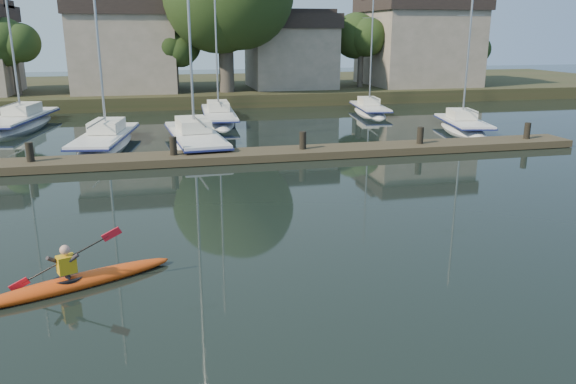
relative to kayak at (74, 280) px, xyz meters
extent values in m
plane|color=black|center=(5.68, -1.46, -0.18)|extent=(160.00, 160.00, 0.00)
ellipsoid|color=#DA4C10|center=(0.02, 0.01, -0.08)|extent=(4.51, 2.45, 0.35)
cylinder|color=black|center=(-0.12, -0.05, 0.04)|extent=(0.92, 0.92, 0.09)
imported|color=#2D282B|center=(-0.12, -0.05, 0.41)|extent=(0.37, 0.43, 1.01)
cube|color=#C29312|center=(-0.12, -0.05, 0.42)|extent=(0.48, 0.42, 0.41)
sphere|color=tan|center=(-0.12, -0.05, 0.77)|extent=(0.23, 0.23, 0.23)
cube|color=#443A27|center=(5.68, 12.54, 0.02)|extent=(34.00, 2.00, 0.35)
cylinder|color=black|center=(-3.32, 12.54, 0.12)|extent=(0.32, 0.32, 1.80)
cylinder|color=black|center=(2.68, 12.54, 0.12)|extent=(0.32, 0.32, 1.80)
cylinder|color=black|center=(8.68, 12.54, 0.12)|extent=(0.32, 0.32, 1.80)
cylinder|color=black|center=(14.68, 12.54, 0.12)|extent=(0.32, 0.32, 1.80)
cylinder|color=black|center=(20.68, 12.54, 0.12)|extent=(0.32, 0.32, 1.80)
ellipsoid|color=white|center=(-0.66, 17.47, -0.55)|extent=(3.56, 9.10, 1.98)
cube|color=white|center=(-0.66, 17.47, 0.39)|extent=(3.21, 7.51, 0.15)
cube|color=navy|center=(-0.66, 17.47, 0.31)|extent=(3.32, 7.69, 0.08)
cube|color=silver|center=(-0.57, 17.99, 0.78)|extent=(1.83, 2.68, 0.57)
cylinder|color=#9EA0A5|center=(-0.62, 17.73, 6.70)|extent=(0.13, 0.13, 12.51)
cylinder|color=#9EA0A5|center=(-0.87, 16.16, 1.23)|extent=(0.61, 3.34, 0.08)
ellipsoid|color=white|center=(3.91, 16.49, -0.57)|extent=(3.18, 10.08, 2.09)
cube|color=white|center=(3.91, 16.49, 0.43)|extent=(2.91, 8.29, 0.15)
cube|color=navy|center=(3.91, 16.49, 0.34)|extent=(3.01, 8.50, 0.09)
cube|color=silver|center=(3.86, 17.08, 0.83)|extent=(1.78, 2.90, 0.61)
cylinder|color=#9EA0A5|center=(4.04, 15.01, 1.31)|extent=(0.42, 3.76, 0.09)
ellipsoid|color=white|center=(20.05, 17.79, -0.52)|extent=(3.37, 7.10, 1.85)
cube|color=white|center=(20.05, 17.79, 0.36)|extent=(3.03, 5.88, 0.14)
cube|color=navy|center=(20.05, 17.79, 0.28)|extent=(3.14, 6.03, 0.08)
cube|color=silver|center=(20.13, 18.19, 0.72)|extent=(1.72, 2.15, 0.54)
cylinder|color=#9EA0A5|center=(20.09, 17.99, 5.28)|extent=(0.12, 0.12, 9.75)
cylinder|color=#9EA0A5|center=(19.84, 16.78, 1.14)|extent=(0.60, 2.56, 0.08)
cylinder|color=#9EA0A5|center=(20.09, 17.99, 6.45)|extent=(1.54, 0.34, 0.03)
ellipsoid|color=white|center=(-6.41, 25.23, -0.57)|extent=(3.94, 10.20, 2.10)
cube|color=white|center=(-6.41, 25.23, 0.43)|extent=(3.53, 8.42, 0.15)
cube|color=navy|center=(-6.41, 25.23, 0.34)|extent=(3.65, 8.63, 0.09)
cube|color=silver|center=(-6.31, 25.82, 0.84)|extent=(1.99, 3.01, 0.61)
cylinder|color=#9EA0A5|center=(-6.66, 23.76, 1.31)|extent=(0.71, 3.75, 0.09)
ellipsoid|color=white|center=(6.05, 24.97, -0.52)|extent=(2.48, 9.87, 1.86)
cube|color=white|center=(6.05, 24.97, 0.36)|extent=(2.31, 8.10, 0.14)
cube|color=navy|center=(6.05, 24.97, 0.28)|extent=(2.39, 8.30, 0.08)
cube|color=silver|center=(6.08, 25.56, 0.72)|extent=(1.49, 2.80, 0.54)
cylinder|color=#9EA0A5|center=(6.07, 25.26, 7.26)|extent=(0.12, 0.12, 13.70)
cylinder|color=#9EA0A5|center=(5.99, 23.50, 1.14)|extent=(0.24, 3.72, 0.08)
ellipsoid|color=white|center=(17.21, 26.04, -0.50)|extent=(2.81, 7.37, 1.71)
cube|color=white|center=(17.21, 26.04, 0.31)|extent=(2.55, 6.08, 0.13)
cube|color=navy|center=(17.21, 26.04, 0.24)|extent=(2.64, 6.23, 0.07)
cube|color=silver|center=(17.27, 26.47, 0.65)|extent=(1.51, 2.16, 0.49)
cylinder|color=#9EA0A5|center=(17.24, 26.25, 5.30)|extent=(0.11, 0.11, 9.88)
cylinder|color=#9EA0A5|center=(17.07, 24.97, 1.03)|extent=(0.43, 2.72, 0.07)
cylinder|color=#9EA0A5|center=(17.24, 26.25, 6.48)|extent=(1.43, 0.22, 0.03)
cube|color=#283018|center=(5.68, 42.54, 0.32)|extent=(90.00, 24.00, 1.00)
cube|color=#A29082|center=(-0.32, 36.54, 3.82)|extent=(8.00, 8.00, 6.00)
cube|color=#2E2421|center=(-0.32, 36.54, 7.42)|extent=(8.40, 8.40, 1.20)
cube|color=#A29082|center=(13.68, 36.54, 3.32)|extent=(7.00, 7.00, 5.00)
cube|color=#2E2421|center=(13.68, 36.54, 6.42)|extent=(7.35, 7.35, 1.20)
cube|color=#A29082|center=(25.68, 36.54, 4.07)|extent=(9.00, 9.00, 6.50)
cube|color=#2E2421|center=(25.68, 36.54, 7.92)|extent=(9.45, 9.45, 1.20)
cylinder|color=#4E473E|center=(7.68, 33.54, 3.32)|extent=(1.20, 1.20, 5.00)
cylinder|color=#4E473E|center=(-8.32, 34.54, 2.32)|extent=(0.48, 0.48, 3.00)
sphere|color=black|center=(-8.32, 34.54, 4.82)|extent=(3.40, 3.40, 3.40)
cylinder|color=#4E473E|center=(3.68, 34.04, 2.22)|extent=(0.38, 0.38, 2.80)
sphere|color=black|center=(3.68, 34.04, 4.42)|extent=(2.72, 2.72, 2.72)
cylinder|color=#4E473E|center=(19.68, 35.04, 2.42)|extent=(0.50, 0.50, 3.20)
sphere|color=black|center=(19.68, 35.04, 5.07)|extent=(3.57, 3.57, 3.57)
cylinder|color=#4E473E|center=(29.68, 33.54, 2.12)|extent=(0.41, 0.41, 2.60)
sphere|color=black|center=(29.68, 33.54, 4.27)|extent=(2.89, 2.89, 2.89)
camera|label=1|loc=(2.16, -12.72, 5.51)|focal=35.00mm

